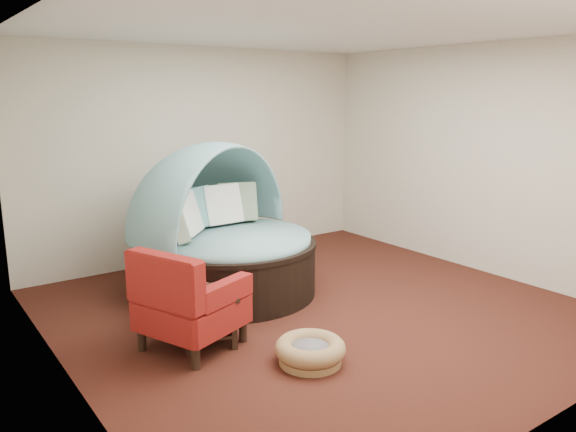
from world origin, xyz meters
TOP-DOWN VIEW (x-y plane):
  - floor at (0.00, 0.00)m, footprint 5.00×5.00m
  - wall_back at (0.00, 2.50)m, footprint 5.00×0.00m
  - wall_front at (0.00, -2.50)m, footprint 5.00×0.00m
  - wall_left at (-2.50, 0.00)m, footprint 0.00×5.00m
  - wall_right at (2.50, 0.00)m, footprint 0.00×5.00m
  - ceiling at (0.00, 0.00)m, footprint 5.00×5.00m
  - canopy_daybed at (-0.51, 1.05)m, footprint 2.45×2.42m
  - pet_basket at (-0.81, -0.88)m, footprint 0.64×0.64m
  - red_armchair at (-1.50, -0.04)m, footprint 1.01×1.01m
  - side_table at (-1.31, -0.04)m, footprint 0.63×0.63m

SIDE VIEW (x-z plane):
  - floor at x=0.00m, z-range 0.00..0.00m
  - pet_basket at x=-0.81m, z-range 0.00..0.21m
  - side_table at x=-1.31m, z-range 0.07..0.55m
  - red_armchair at x=-1.50m, z-range -0.04..0.88m
  - canopy_daybed at x=-0.51m, z-range -0.06..1.63m
  - wall_back at x=0.00m, z-range -1.10..3.90m
  - wall_front at x=0.00m, z-range -1.10..3.90m
  - wall_left at x=-2.50m, z-range -1.10..3.90m
  - wall_right at x=2.50m, z-range -1.10..3.90m
  - ceiling at x=0.00m, z-range 2.80..2.80m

